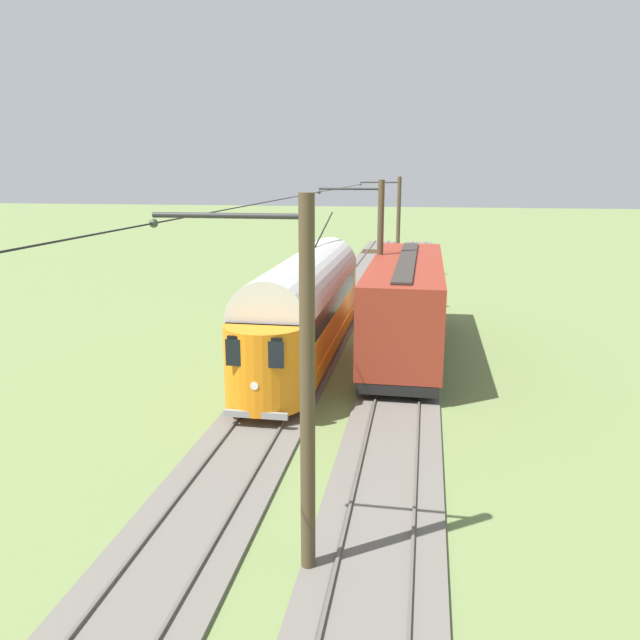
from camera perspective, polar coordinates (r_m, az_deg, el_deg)
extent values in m
plane|color=olive|center=(29.32, 4.00, -1.42)|extent=(220.00, 220.00, 0.00)
cube|color=#666059|center=(29.18, 7.93, -1.48)|extent=(2.80, 80.00, 0.10)
cube|color=#59544C|center=(29.19, 6.53, -1.25)|extent=(0.07, 80.00, 0.08)
cube|color=#59544C|center=(29.15, 9.34, -1.37)|extent=(0.07, 80.00, 0.08)
cube|color=#47331E|center=(60.66, 9.00, 6.30)|extent=(2.50, 0.24, 0.08)
cube|color=#47331E|center=(60.01, 8.99, 6.23)|extent=(2.50, 0.24, 0.08)
cube|color=#47331E|center=(59.37, 8.98, 6.15)|extent=(2.50, 0.24, 0.08)
cube|color=#47331E|center=(58.72, 8.97, 6.07)|extent=(2.50, 0.24, 0.08)
cube|color=#47331E|center=(58.08, 8.96, 5.99)|extent=(2.50, 0.24, 0.08)
cube|color=#666059|center=(29.56, 0.13, -1.16)|extent=(2.80, 80.00, 0.10)
cube|color=#59544C|center=(29.66, -1.24, -0.93)|extent=(0.07, 80.00, 0.08)
cube|color=#59544C|center=(29.43, 1.50, -1.05)|extent=(0.07, 80.00, 0.08)
cube|color=#47331E|center=(60.84, 5.19, 6.43)|extent=(2.50, 0.24, 0.08)
cube|color=#47331E|center=(60.20, 5.14, 6.36)|extent=(2.50, 0.24, 0.08)
cube|color=#47331E|center=(59.55, 5.09, 6.28)|extent=(2.50, 0.24, 0.08)
cube|color=#47331E|center=(58.91, 5.04, 6.21)|extent=(2.50, 0.24, 0.08)
cube|color=#47331E|center=(58.27, 4.98, 6.13)|extent=(2.50, 0.24, 0.08)
cube|color=orange|center=(25.81, -1.27, -1.83)|extent=(2.65, 13.41, 0.55)
cube|color=orange|center=(25.63, -1.28, -0.21)|extent=(2.55, 13.41, 0.95)
cube|color=yellow|center=(25.41, -1.29, 1.98)|extent=(2.55, 13.41, 1.05)
cylinder|color=silver|center=(25.31, -1.29, 3.14)|extent=(2.65, 13.14, 2.65)
cylinder|color=orange|center=(19.31, -5.05, -4.11)|extent=(2.55, 2.55, 2.55)
cylinder|color=orange|center=(31.99, 0.99, 3.01)|extent=(2.55, 2.55, 2.55)
cube|color=black|center=(17.97, -6.03, -2.10)|extent=(1.63, 0.08, 0.36)
cube|color=black|center=(18.02, -6.04, -3.09)|extent=(1.73, 0.06, 0.80)
cube|color=black|center=(25.68, -4.13, 2.07)|extent=(0.04, 11.27, 0.80)
cube|color=black|center=(25.20, 1.61, 1.88)|extent=(0.04, 11.27, 0.80)
cylinder|color=silver|center=(18.23, -6.04, -6.03)|extent=(0.24, 0.06, 0.24)
cube|color=gray|center=(18.62, -5.92, -8.65)|extent=(1.94, 0.12, 0.20)
cylinder|color=black|center=(29.47, 0.38, 8.39)|extent=(0.07, 5.04, 1.26)
cylinder|color=black|center=(22.01, -5.24, -5.02)|extent=(0.10, 0.76, 0.76)
cylinder|color=black|center=(21.70, -1.56, -5.24)|extent=(0.10, 0.76, 0.76)
cylinder|color=black|center=(30.06, -1.05, 0.10)|extent=(0.10, 0.76, 0.76)
cylinder|color=black|center=(29.84, 1.65, -0.01)|extent=(0.10, 0.76, 0.76)
cube|color=maroon|center=(26.26, 7.90, 1.95)|extent=(2.90, 12.83, 3.20)
cube|color=#332D28|center=(25.98, 8.02, 5.54)|extent=(0.70, 11.54, 0.08)
cube|color=black|center=(26.68, 7.78, -1.84)|extent=(2.70, 12.83, 0.36)
cube|color=black|center=(26.31, 11.10, 1.28)|extent=(0.06, 2.20, 2.56)
cylinder|color=black|center=(31.00, 9.42, 0.40)|extent=(0.10, 0.84, 0.84)
cylinder|color=black|center=(31.04, 6.77, 0.51)|extent=(0.10, 0.84, 0.84)
cylinder|color=black|center=(22.34, 9.19, -4.75)|extent=(0.10, 0.84, 0.84)
cylinder|color=black|center=(22.39, 5.51, -4.59)|extent=(0.10, 0.84, 0.84)
cylinder|color=#4C3D28|center=(44.94, 7.20, 8.37)|extent=(0.28, 0.28, 7.19)
cylinder|color=#2D2D2D|center=(44.86, 5.52, 12.49)|extent=(2.76, 0.10, 0.10)
sphere|color=#334733|center=(44.99, 3.73, 12.33)|extent=(0.16, 0.16, 0.16)
cylinder|color=#4C3D28|center=(27.91, 5.52, 5.33)|extent=(0.28, 0.28, 7.19)
cylinder|color=#2D2D2D|center=(27.77, 2.77, 11.95)|extent=(2.76, 0.10, 0.10)
sphere|color=#334733|center=(27.98, -0.09, 11.67)|extent=(0.16, 0.16, 0.16)
cylinder|color=#4C3D28|center=(11.29, -1.16, -6.90)|extent=(0.28, 0.28, 7.19)
cylinder|color=#2D2D2D|center=(10.95, -8.44, 9.47)|extent=(2.76, 0.10, 0.10)
sphere|color=#334733|center=(11.47, -15.05, 8.58)|extent=(0.16, 0.16, 0.16)
cylinder|color=black|center=(19.58, -4.45, 10.85)|extent=(0.03, 55.50, 0.03)
cylinder|color=black|center=(44.86, 5.52, 12.49)|extent=(2.76, 0.02, 0.02)
cylinder|color=black|center=(35.73, 10.67, 2.00)|extent=(0.08, 0.08, 1.10)
cylinder|color=red|center=(35.60, 10.72, 3.06)|extent=(0.30, 0.30, 0.03)
cylinder|color=#262626|center=(35.76, 10.37, 1.70)|extent=(0.33, 0.04, 0.54)
cube|color=#47331E|center=(35.21, -3.87, 1.27)|extent=(0.24, 2.40, 0.18)
cube|color=#47331E|center=(35.28, -4.34, 1.29)|extent=(0.24, 2.40, 0.18)
cube|color=#47331E|center=(35.35, -4.81, 1.30)|extent=(0.24, 2.40, 0.18)
cube|color=#47331E|center=(35.52, -4.23, 1.67)|extent=(2.40, 0.24, 0.18)
cube|color=#47331E|center=(35.24, -4.35, 1.57)|extent=(2.40, 0.24, 0.18)
cube|color=#47331E|center=(34.95, -4.46, 1.47)|extent=(2.40, 0.24, 0.18)
cube|color=#47331E|center=(35.13, -3.88, 1.84)|extent=(0.24, 2.40, 0.18)
cube|color=#47331E|center=(35.20, -4.35, 1.86)|extent=(0.24, 2.40, 0.18)
cube|color=#47331E|center=(35.27, -4.82, 1.87)|extent=(0.24, 2.40, 0.18)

